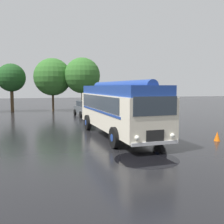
{
  "coord_description": "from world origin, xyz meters",
  "views": [
    {
      "loc": [
        -5.03,
        -15.52,
        3.15
      ],
      "look_at": [
        -0.49,
        1.87,
        1.4
      ],
      "focal_mm": 42.0,
      "sensor_mm": 36.0,
      "label": 1
    }
  ],
  "objects_px": {
    "car_near_left": "(86,108)",
    "traffic_cone": "(217,136)",
    "vintage_bus": "(118,106)",
    "car_mid_left": "(112,108)"
  },
  "relations": [
    {
      "from": "vintage_bus",
      "to": "car_mid_left",
      "type": "xyz_separation_m",
      "value": [
        2.58,
        11.58,
        -1.05
      ]
    },
    {
      "from": "car_mid_left",
      "to": "traffic_cone",
      "type": "height_order",
      "value": "car_mid_left"
    },
    {
      "from": "car_near_left",
      "to": "traffic_cone",
      "type": "xyz_separation_m",
      "value": [
        5.35,
        -14.99,
        -0.57
      ]
    },
    {
      "from": "car_mid_left",
      "to": "traffic_cone",
      "type": "xyz_separation_m",
      "value": [
        2.58,
        -14.51,
        -0.57
      ]
    },
    {
      "from": "vintage_bus",
      "to": "traffic_cone",
      "type": "xyz_separation_m",
      "value": [
        5.15,
        -2.93,
        -1.62
      ]
    },
    {
      "from": "car_near_left",
      "to": "traffic_cone",
      "type": "bearing_deg",
      "value": -70.36
    },
    {
      "from": "car_near_left",
      "to": "vintage_bus",
      "type": "bearing_deg",
      "value": -89.07
    },
    {
      "from": "vintage_bus",
      "to": "traffic_cone",
      "type": "height_order",
      "value": "vintage_bus"
    },
    {
      "from": "vintage_bus",
      "to": "car_near_left",
      "type": "xyz_separation_m",
      "value": [
        -0.2,
        12.06,
        -1.05
      ]
    },
    {
      "from": "car_near_left",
      "to": "car_mid_left",
      "type": "distance_m",
      "value": 2.81
    }
  ]
}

